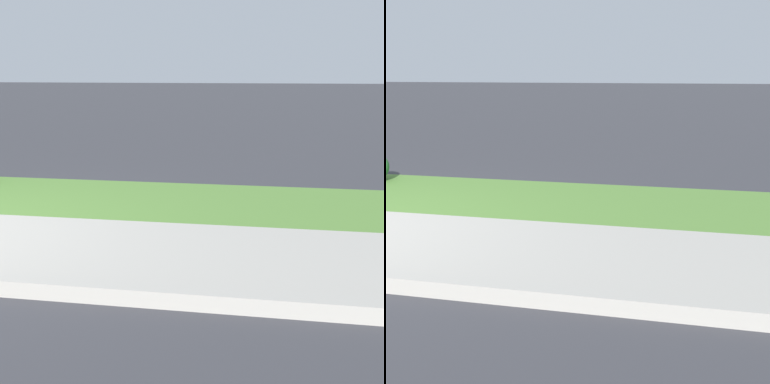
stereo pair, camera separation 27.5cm
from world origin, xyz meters
TOP-DOWN VIEW (x-y plane):
  - grass_verge at (0.00, 1.89)m, footprint 18.00×1.97m

SIDE VIEW (x-z plane):
  - grass_verge at x=0.00m, z-range 0.00..0.01m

